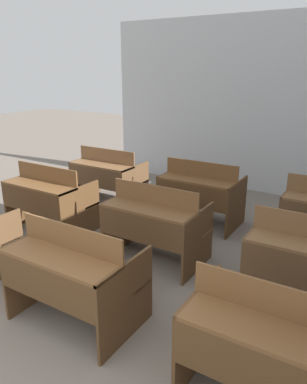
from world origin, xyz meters
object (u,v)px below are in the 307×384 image
object	(u,v)px
bench_front_right	(271,347)
bench_third_center	(200,193)
bench_front_center	(74,274)
bench_second_center	(155,223)
bench_third_left	(108,176)
bench_second_left	(49,198)

from	to	relation	value
bench_front_right	bench_third_center	distance (m)	3.22
bench_front_center	bench_second_center	distance (m)	1.36
bench_third_left	bench_front_right	bearing A→B (deg)	-37.52
bench_front_right	bench_second_left	xyz separation A→B (m)	(-3.49, 1.35, 0.00)
bench_front_center	bench_third_left	world-z (taller)	same
bench_front_right	bench_third_center	xyz separation A→B (m)	(-1.76, 2.69, 0.00)
bench_second_left	bench_front_center	bearing A→B (deg)	-37.82
bench_second_left	bench_third_left	size ratio (longest dim) A/B	1.00
bench_second_center	bench_third_center	world-z (taller)	same
bench_front_right	bench_third_center	bearing A→B (deg)	123.20
bench_second_left	bench_second_center	size ratio (longest dim) A/B	1.00
bench_front_center	bench_second_center	bearing A→B (deg)	89.21
bench_front_center	bench_third_center	xyz separation A→B (m)	(-0.01, 2.69, 0.00)
bench_front_right	bench_second_center	distance (m)	2.21
bench_second_center	bench_third_left	distance (m)	2.19
bench_front_right	bench_second_center	bearing A→B (deg)	141.81
bench_second_center	bench_third_center	size ratio (longest dim) A/B	1.00
bench_front_right	bench_third_center	size ratio (longest dim) A/B	1.00
bench_front_center	bench_second_center	xyz separation A→B (m)	(0.02, 1.36, 0.00)
bench_second_left	bench_third_left	distance (m)	1.33
bench_third_center	bench_front_center	bearing A→B (deg)	-89.81
bench_front_center	bench_third_left	distance (m)	3.19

